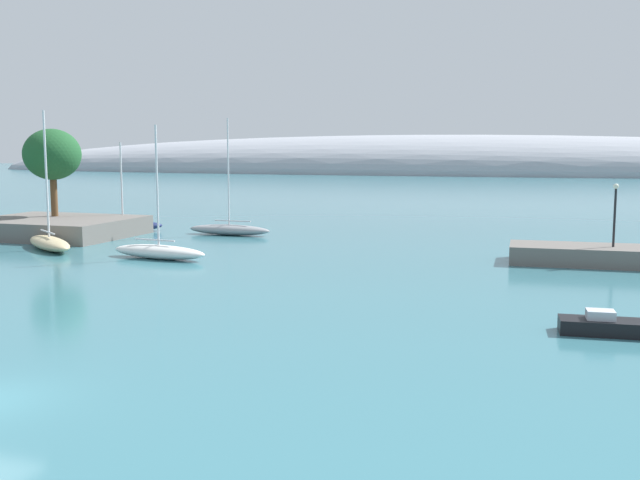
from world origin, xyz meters
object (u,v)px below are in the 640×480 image
sailboat_white_outer_mooring (159,251)px  sailboat_navy_end_of_line (123,226)px  sailboat_sand_mid_mooring (49,242)px  sailboat_grey_near_shore (229,229)px  harbor_lamp_post (615,208)px  tree_clump_shore (52,155)px  motorboat_black_foreground (618,327)px

sailboat_white_outer_mooring → sailboat_navy_end_of_line: size_ratio=1.13×
sailboat_white_outer_mooring → sailboat_sand_mid_mooring: bearing=179.1°
sailboat_grey_near_shore → harbor_lamp_post: 33.36m
sailboat_white_outer_mooring → harbor_lamp_post: 31.79m
tree_clump_shore → sailboat_sand_mid_mooring: 13.19m
sailboat_white_outer_mooring → motorboat_black_foreground: size_ratio=1.79×
sailboat_grey_near_shore → motorboat_black_foreground: (31.31, -27.76, -0.19)m
sailboat_grey_near_shore → harbor_lamp_post: bearing=166.8°
sailboat_grey_near_shore → sailboat_sand_mid_mooring: sailboat_sand_mid_mooring is taller
tree_clump_shore → motorboat_black_foreground: 53.10m
tree_clump_shore → sailboat_white_outer_mooring: tree_clump_shore is taller
tree_clump_shore → harbor_lamp_post: 48.29m
motorboat_black_foreground → harbor_lamp_post: size_ratio=1.25×
sailboat_white_outer_mooring → sailboat_navy_end_of_line: sailboat_white_outer_mooring is taller
sailboat_sand_mid_mooring → harbor_lamp_post: size_ratio=2.53×
sailboat_white_outer_mooring → motorboat_black_foreground: 32.54m
sailboat_sand_mid_mooring → sailboat_navy_end_of_line: sailboat_sand_mid_mooring is taller
sailboat_grey_near_shore → motorboat_black_foreground: 41.85m
sailboat_grey_near_shore → motorboat_black_foreground: sailboat_grey_near_shore is taller
harbor_lamp_post → motorboat_black_foreground: bearing=-92.7°
sailboat_sand_mid_mooring → motorboat_black_foreground: 42.91m
sailboat_sand_mid_mooring → motorboat_black_foreground: sailboat_sand_mid_mooring is taller
motorboat_black_foreground → sailboat_navy_end_of_line: bearing=-37.6°
sailboat_grey_near_shore → sailboat_white_outer_mooring: (1.46, -14.82, 0.01)m
sailboat_grey_near_shore → sailboat_navy_end_of_line: bearing=4.1°
tree_clump_shore → sailboat_white_outer_mooring: (17.23, -10.63, -6.74)m
sailboat_navy_end_of_line → harbor_lamp_post: bearing=141.2°
sailboat_navy_end_of_line → harbor_lamp_post: 43.77m
sailboat_grey_near_shore → harbor_lamp_post: size_ratio=2.48×
sailboat_sand_mid_mooring → sailboat_white_outer_mooring: sailboat_sand_mid_mooring is taller
harbor_lamp_post → sailboat_grey_near_shore: bearing=166.5°
sailboat_sand_mid_mooring → sailboat_navy_end_of_line: size_ratio=1.27×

